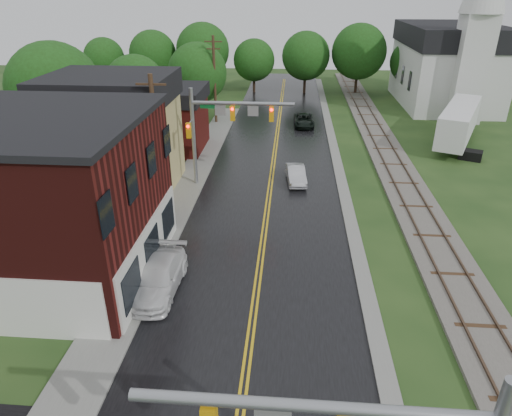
# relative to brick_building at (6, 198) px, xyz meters

# --- Properties ---
(main_road) EXTENTS (10.00, 90.00, 0.02)m
(main_road) POSITION_rel_brick_building_xyz_m (12.48, 15.00, -4.15)
(main_road) COLOR black
(main_road) RESTS_ON ground
(curb_right) EXTENTS (0.80, 70.00, 0.12)m
(curb_right) POSITION_rel_brick_building_xyz_m (17.88, 20.00, -4.15)
(curb_right) COLOR gray
(curb_right) RESTS_ON ground
(sidewalk_left) EXTENTS (2.40, 50.00, 0.12)m
(sidewalk_left) POSITION_rel_brick_building_xyz_m (6.28, 10.00, -4.15)
(sidewalk_left) COLOR gray
(sidewalk_left) RESTS_ON ground
(brick_building) EXTENTS (14.30, 10.30, 8.30)m
(brick_building) POSITION_rel_brick_building_xyz_m (0.00, 0.00, 0.00)
(brick_building) COLOR #41100D
(brick_building) RESTS_ON ground
(yellow_house) EXTENTS (8.00, 7.00, 6.40)m
(yellow_house) POSITION_rel_brick_building_xyz_m (1.48, 11.00, -0.95)
(yellow_house) COLOR tan
(yellow_house) RESTS_ON ground
(darkred_building) EXTENTS (7.00, 6.00, 4.40)m
(darkred_building) POSITION_rel_brick_building_xyz_m (2.48, 20.00, -1.95)
(darkred_building) COLOR #3F0F0C
(darkred_building) RESTS_ON ground
(church) EXTENTS (10.40, 18.40, 20.00)m
(church) POSITION_rel_brick_building_xyz_m (32.48, 38.74, 1.68)
(church) COLOR silver
(church) RESTS_ON ground
(railroad) EXTENTS (3.20, 80.00, 0.30)m
(railroad) POSITION_rel_brick_building_xyz_m (22.48, 20.00, -4.05)
(railroad) COLOR #59544C
(railroad) RESTS_ON ground
(traffic_signal_far) EXTENTS (7.34, 0.43, 7.20)m
(traffic_signal_far) POSITION_rel_brick_building_xyz_m (9.01, 12.00, 0.82)
(traffic_signal_far) COLOR gray
(traffic_signal_far) RESTS_ON ground
(utility_pole_b) EXTENTS (1.80, 0.28, 9.00)m
(utility_pole_b) POSITION_rel_brick_building_xyz_m (5.68, 7.00, 0.57)
(utility_pole_b) COLOR #382616
(utility_pole_b) RESTS_ON ground
(utility_pole_c) EXTENTS (1.80, 0.28, 9.00)m
(utility_pole_c) POSITION_rel_brick_building_xyz_m (5.68, 29.00, 0.57)
(utility_pole_c) COLOR #382616
(utility_pole_c) RESTS_ON ground
(tree_left_b) EXTENTS (7.60, 7.60, 9.69)m
(tree_left_b) POSITION_rel_brick_building_xyz_m (-5.36, 16.90, 1.57)
(tree_left_b) COLOR black
(tree_left_b) RESTS_ON ground
(tree_left_c) EXTENTS (6.00, 6.00, 7.65)m
(tree_left_c) POSITION_rel_brick_building_xyz_m (-1.36, 24.90, 0.36)
(tree_left_c) COLOR black
(tree_left_c) RESTS_ON ground
(tree_left_e) EXTENTS (6.40, 6.40, 8.16)m
(tree_left_e) POSITION_rel_brick_building_xyz_m (3.64, 30.90, 0.66)
(tree_left_e) COLOR black
(tree_left_e) RESTS_ON ground
(suv_dark) EXTENTS (2.19, 4.52, 1.24)m
(suv_dark) POSITION_rel_brick_building_xyz_m (15.20, 28.46, -3.53)
(suv_dark) COLOR black
(suv_dark) RESTS_ON ground
(sedan_silver) EXTENTS (1.72, 3.88, 1.24)m
(sedan_silver) POSITION_rel_brick_building_xyz_m (14.38, 12.97, -3.53)
(sedan_silver) COLOR silver
(sedan_silver) RESTS_ON ground
(pickup_white) EXTENTS (2.18, 5.09, 1.46)m
(pickup_white) POSITION_rel_brick_building_xyz_m (7.69, -1.31, -3.42)
(pickup_white) COLOR white
(pickup_white) RESTS_ON ground
(semi_trailer) EXTENTS (6.85, 11.27, 3.62)m
(semi_trailer) POSITION_rel_brick_building_xyz_m (29.39, 23.41, -1.98)
(semi_trailer) COLOR black
(semi_trailer) RESTS_ON ground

